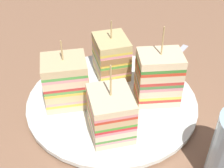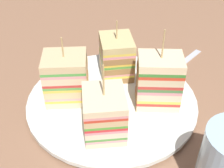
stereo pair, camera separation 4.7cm
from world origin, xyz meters
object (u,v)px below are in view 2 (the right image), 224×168
object	(u,v)px
plate	(112,101)
spoon	(168,73)
sandwich_wedge_1	(158,81)
sandwich_wedge_3	(67,77)
sandwich_wedge_2	(117,57)
sandwich_wedge_0	(104,113)

from	to	relation	value
plate	spoon	world-z (taller)	plate
sandwich_wedge_1	sandwich_wedge_3	xyz separation A→B (cm)	(0.94, 14.28, -0.28)
sandwich_wedge_1	sandwich_wedge_2	size ratio (longest dim) A/B	1.25
sandwich_wedge_1	spoon	xyz separation A→B (cm)	(9.41, -3.14, -5.13)
plate	sandwich_wedge_0	size ratio (longest dim) A/B	2.42
sandwich_wedge_1	spoon	distance (cm)	11.17
plate	sandwich_wedge_2	size ratio (longest dim) A/B	2.66
plate	sandwich_wedge_1	xyz separation A→B (cm)	(-0.58, -7.14, 4.72)
sandwich_wedge_2	sandwich_wedge_3	distance (cm)	10.23
sandwich_wedge_2	sandwich_wedge_3	xyz separation A→B (cm)	(-6.77, 7.66, 0.39)
sandwich_wedge_3	spoon	xyz separation A→B (cm)	(8.47, -17.42, -4.85)
sandwich_wedge_0	sandwich_wedge_2	distance (cm)	14.31
sandwich_wedge_2	plate	bearing A→B (deg)	-14.45
sandwich_wedge_1	sandwich_wedge_3	distance (cm)	14.32
sandwich_wedge_0	sandwich_wedge_1	xyz separation A→B (cm)	(6.54, -7.93, 0.87)
sandwich_wedge_3	spoon	bearing A→B (deg)	20.34
plate	sandwich_wedge_3	distance (cm)	8.42
sandwich_wedge_2	spoon	world-z (taller)	sandwich_wedge_2
plate	sandwich_wedge_1	bearing A→B (deg)	-94.63
plate	spoon	distance (cm)	13.56
sandwich_wedge_1	sandwich_wedge_0	bearing A→B (deg)	39.34
plate	sandwich_wedge_2	bearing A→B (deg)	-4.11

